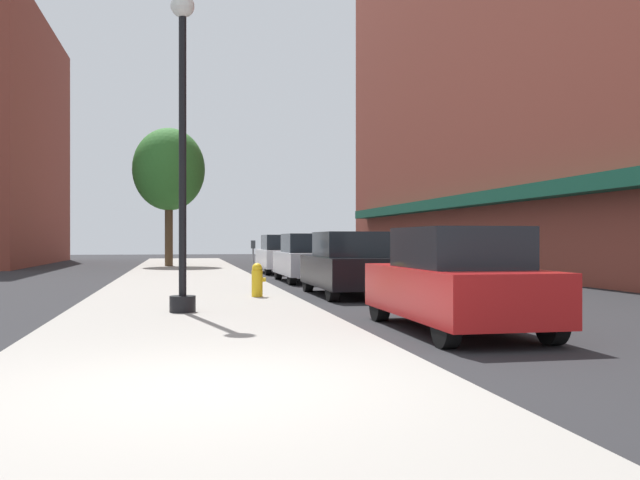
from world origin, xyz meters
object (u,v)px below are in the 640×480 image
object	(u,v)px
tree_near	(169,170)
lamppost	(183,146)
parking_meter_near	(253,255)
car_black	(349,265)
fire_hydrant	(257,280)
car_red	(456,281)
car_silver	(307,258)
car_white	(281,255)

from	to	relation	value
tree_near	lamppost	bearing A→B (deg)	-88.47
parking_meter_near	car_black	size ratio (longest dim) A/B	0.30
parking_meter_near	lamppost	bearing A→B (deg)	-103.39
fire_hydrant	tree_near	bearing A→B (deg)	96.74
car_red	car_black	distance (m)	7.18
lamppost	tree_near	size ratio (longest dim) A/B	0.85
fire_hydrant	car_black	distance (m)	2.82
car_red	car_silver	world-z (taller)	same
tree_near	car_silver	xyz separation A→B (m)	(4.85, -12.47, -4.17)
car_black	car_white	size ratio (longest dim) A/B	1.00
lamppost	car_silver	size ratio (longest dim) A/B	1.37
car_silver	fire_hydrant	bearing A→B (deg)	-108.65
fire_hydrant	lamppost	bearing A→B (deg)	-118.66
car_red	car_white	xyz separation A→B (m)	(0.00, 19.50, 0.00)
fire_hydrant	parking_meter_near	world-z (taller)	parking_meter_near
fire_hydrant	tree_near	xyz separation A→B (m)	(-2.34, 19.79, 4.46)
car_red	car_silver	size ratio (longest dim) A/B	1.00
fire_hydrant	parking_meter_near	bearing A→B (deg)	85.02
fire_hydrant	car_red	size ratio (longest dim) A/B	0.18
fire_hydrant	car_white	bearing A→B (deg)	79.50
parking_meter_near	car_white	size ratio (longest dim) A/B	0.30
car_silver	parking_meter_near	bearing A→B (deg)	-156.06
car_white	car_red	bearing A→B (deg)	-89.75
car_silver	car_white	bearing A→B (deg)	90.29
parking_meter_near	car_white	xyz separation A→B (m)	(1.95, 7.10, -0.14)
lamppost	car_red	world-z (taller)	lamppost
car_black	lamppost	bearing A→B (deg)	-132.07
lamppost	parking_meter_near	xyz separation A→B (m)	(2.29, 9.63, -2.25)
tree_near	car_red	xyz separation A→B (m)	(4.85, -25.72, -4.17)
parking_meter_near	car_silver	size ratio (longest dim) A/B	0.30
car_white	lamppost	bearing A→B (deg)	-103.98
car_black	parking_meter_near	bearing A→B (deg)	112.29
parking_meter_near	car_white	bearing A→B (deg)	74.64
car_black	car_white	bearing A→B (deg)	91.81
tree_near	car_red	bearing A→B (deg)	-79.31
car_silver	car_white	distance (m)	6.24
car_red	car_black	xyz separation A→B (m)	(0.00, 7.18, 0.00)
fire_hydrant	car_silver	world-z (taller)	car_silver
tree_near	car_silver	distance (m)	14.01
fire_hydrant	car_white	world-z (taller)	car_white
lamppost	tree_near	distance (m)	23.03
lamppost	car_red	size ratio (longest dim) A/B	1.37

